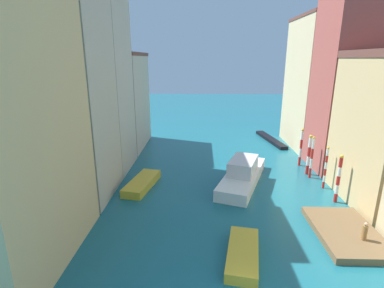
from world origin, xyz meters
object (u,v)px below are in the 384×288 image
(vaporetto_white, at_px, (243,174))
(mooring_pole_3, at_px, (309,154))
(mooring_pole_2, at_px, (312,157))
(motorboat_0, at_px, (142,183))
(person_on_dock, at_px, (365,232))
(gondola_black, at_px, (271,139))
(mooring_pole_1, at_px, (326,167))
(mooring_pole_4, at_px, (301,147))
(mooring_pole_0, at_px, (338,178))
(waterfront_dock, at_px, (346,232))
(motorboat_1, at_px, (243,254))

(vaporetto_white, bearing_deg, mooring_pole_3, 18.38)
(mooring_pole_2, distance_m, motorboat_0, 18.91)
(person_on_dock, distance_m, mooring_pole_3, 13.84)
(gondola_black, xyz_separation_m, motorboat_0, (-17.59, -18.54, 0.16))
(mooring_pole_1, bearing_deg, mooring_pole_4, 92.98)
(vaporetto_white, relative_size, gondola_black, 1.13)
(mooring_pole_0, height_order, motorboat_0, mooring_pole_0)
(waterfront_dock, relative_size, gondola_black, 0.68)
(motorboat_1, bearing_deg, person_on_dock, 10.63)
(waterfront_dock, distance_m, mooring_pole_2, 11.68)
(person_on_dock, distance_m, mooring_pole_1, 10.07)
(mooring_pole_3, bearing_deg, gondola_black, 93.91)
(person_on_dock, xyz_separation_m, mooring_pole_2, (0.65, 12.72, 1.31))
(waterfront_dock, relative_size, mooring_pole_4, 1.46)
(mooring_pole_4, bearing_deg, mooring_pole_1, -87.02)
(mooring_pole_1, bearing_deg, motorboat_1, -130.52)
(motorboat_1, bearing_deg, mooring_pole_0, 40.78)
(vaporetto_white, relative_size, motorboat_1, 2.07)
(mooring_pole_1, distance_m, motorboat_1, 15.38)
(mooring_pole_2, bearing_deg, vaporetto_white, -168.67)
(mooring_pole_2, distance_m, mooring_pole_4, 4.00)
(waterfront_dock, distance_m, mooring_pole_3, 12.70)
(waterfront_dock, xyz_separation_m, motorboat_1, (-8.23, -2.97, 0.11))
(mooring_pole_3, height_order, gondola_black, mooring_pole_3)
(mooring_pole_3, relative_size, motorboat_1, 0.84)
(mooring_pole_0, xyz_separation_m, motorboat_1, (-9.81, -8.46, -2.04))
(gondola_black, distance_m, motorboat_1, 31.01)
(mooring_pole_1, height_order, motorboat_0, mooring_pole_1)
(mooring_pole_1, distance_m, mooring_pole_2, 2.81)
(waterfront_dock, height_order, mooring_pole_3, mooring_pole_3)
(motorboat_1, bearing_deg, waterfront_dock, 19.85)
(waterfront_dock, relative_size, mooring_pole_2, 1.44)
(mooring_pole_1, bearing_deg, mooring_pole_0, -91.88)
(mooring_pole_0, bearing_deg, gondola_black, 93.43)
(mooring_pole_4, bearing_deg, waterfront_dock, -94.95)
(person_on_dock, height_order, vaporetto_white, vaporetto_white)
(waterfront_dock, bearing_deg, motorboat_0, 154.35)
(mooring_pole_3, distance_m, vaporetto_white, 8.40)
(waterfront_dock, bearing_deg, mooring_pole_3, 84.10)
(mooring_pole_1, bearing_deg, mooring_pole_2, 98.96)
(mooring_pole_1, height_order, vaporetto_white, mooring_pole_1)
(waterfront_dock, height_order, mooring_pole_4, mooring_pole_4)
(person_on_dock, distance_m, mooring_pole_0, 6.99)
(waterfront_dock, xyz_separation_m, gondola_black, (0.30, 26.85, -0.01))
(mooring_pole_2, relative_size, mooring_pole_3, 1.02)
(mooring_pole_1, relative_size, motorboat_1, 0.80)
(vaporetto_white, distance_m, motorboat_1, 12.94)
(mooring_pole_4, height_order, gondola_black, mooring_pole_4)
(waterfront_dock, relative_size, mooring_pole_1, 1.55)
(mooring_pole_1, relative_size, gondola_black, 0.44)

